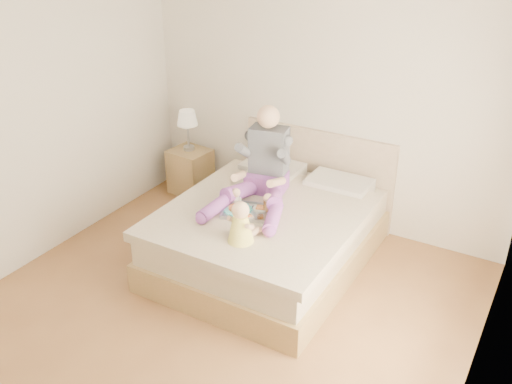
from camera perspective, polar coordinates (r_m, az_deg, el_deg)
The scene contains 7 objects.
room at distance 4.08m, azimuth -4.37°, elevation 3.67°, with size 4.02×4.22×2.71m.
bed at distance 5.48m, azimuth 1.70°, elevation -3.78°, with size 1.70×2.18×1.00m.
nightstand at distance 6.82m, azimuth -6.56°, elevation 2.08°, with size 0.48×0.43×0.54m.
lamp at distance 6.60m, azimuth -6.88°, elevation 7.15°, with size 0.23×0.23×0.48m.
adult at distance 5.35m, azimuth 0.63°, elevation 2.10°, with size 0.74×1.11×0.88m.
tray at distance 5.16m, azimuth -0.89°, elevation -1.76°, with size 0.51×0.45×0.12m.
baby at distance 4.67m, azimuth -1.48°, elevation -3.33°, with size 0.24×0.33×0.36m.
Camera 1 is at (2.23, -3.06, 3.12)m, focal length 40.00 mm.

